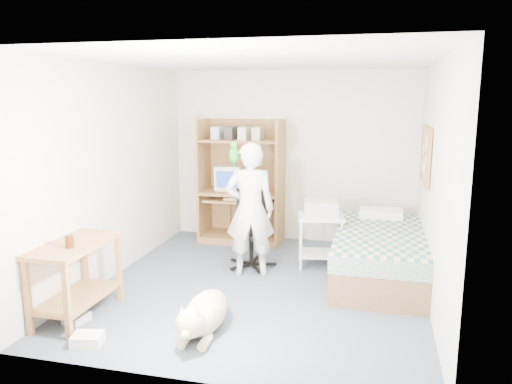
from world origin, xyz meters
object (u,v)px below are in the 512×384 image
person (250,210)px  computer_hutch (242,186)px  dog (204,314)px  bed (379,254)px  office_chair (251,239)px  printer_cart (320,232)px  side_desk (76,269)px

person → computer_hutch: bearing=-85.8°
dog → computer_hutch: bearing=97.1°
bed → office_chair: office_chair is taller
computer_hutch → person: computer_hutch is taller
printer_cart → dog: bearing=-121.3°
side_desk → office_chair: bearing=55.9°
office_chair → dog: office_chair is taller
side_desk → person: size_ratio=0.62×
computer_hutch → dog: 3.06m
computer_hutch → bed: computer_hutch is taller
computer_hutch → printer_cart: computer_hutch is taller
computer_hutch → dog: size_ratio=1.61×
side_desk → office_chair: size_ratio=1.03×
computer_hutch → bed: 2.35m
office_chair → dog: size_ratio=0.87×
side_desk → person: (1.33, 1.57, 0.31)m
bed → office_chair: (-1.58, 0.05, 0.06)m
bed → side_desk: bearing=-147.5°
bed → person: 1.62m
office_chair → dog: (0.04, -1.89, -0.16)m
person → printer_cart: (0.79, 0.49, -0.36)m
bed → dog: 2.40m
dog → printer_cart: (0.81, 2.08, 0.26)m
person → dog: 1.70m
printer_cart → computer_hutch: bearing=135.2°
side_desk → dog: bearing=-0.9°
bed → dog: size_ratio=1.81×
computer_hutch → bed: (2.00, -1.12, -0.53)m
office_chair → dog: 1.90m
side_desk → person: bearing=49.7°
bed → side_desk: size_ratio=2.02×
bed → office_chair: size_ratio=2.09×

